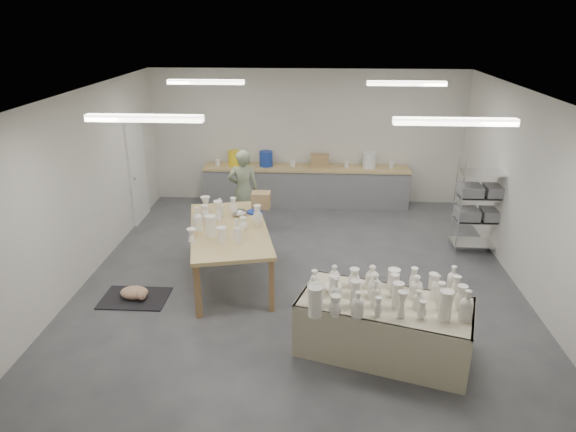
# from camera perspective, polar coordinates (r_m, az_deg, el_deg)

# --- Properties ---
(room) EXTENTS (8.00, 8.02, 3.00)m
(room) POSITION_cam_1_polar(r_m,az_deg,el_deg) (7.78, 0.67, 6.43)
(room) COLOR #424449
(room) RESTS_ON ground
(back_counter) EXTENTS (4.60, 0.60, 1.24)m
(back_counter) POSITION_cam_1_polar(r_m,az_deg,el_deg) (11.67, 1.95, 3.54)
(back_counter) COLOR tan
(back_counter) RESTS_ON ground
(wire_shelf) EXTENTS (0.88, 0.48, 1.80)m
(wire_shelf) POSITION_cam_1_polar(r_m,az_deg,el_deg) (9.83, 20.67, 1.30)
(wire_shelf) COLOR silver
(wire_shelf) RESTS_ON ground
(drying_table) EXTENTS (2.33, 1.62, 1.12)m
(drying_table) POSITION_cam_1_polar(r_m,az_deg,el_deg) (6.75, 10.56, -11.59)
(drying_table) COLOR olive
(drying_table) RESTS_ON ground
(work_table) EXTENTS (1.70, 2.60, 1.28)m
(work_table) POSITION_cam_1_polar(r_m,az_deg,el_deg) (8.35, -6.47, -1.03)
(work_table) COLOR tan
(work_table) RESTS_ON ground
(rug) EXTENTS (1.00, 0.70, 0.02)m
(rug) POSITION_cam_1_polar(r_m,az_deg,el_deg) (8.33, -16.64, -8.73)
(rug) COLOR black
(rug) RESTS_ON ground
(cat) EXTENTS (0.45, 0.33, 0.18)m
(cat) POSITION_cam_1_polar(r_m,az_deg,el_deg) (8.26, -16.61, -8.17)
(cat) COLOR white
(cat) RESTS_ON rug
(potter) EXTENTS (0.64, 0.46, 1.66)m
(potter) POSITION_cam_1_polar(r_m,az_deg,el_deg) (10.21, -4.97, 2.85)
(potter) COLOR gray
(potter) RESTS_ON ground
(red_stool) EXTENTS (0.38, 0.38, 0.32)m
(red_stool) POSITION_cam_1_polar(r_m,az_deg,el_deg) (10.65, -4.68, 0.52)
(red_stool) COLOR red
(red_stool) RESTS_ON ground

